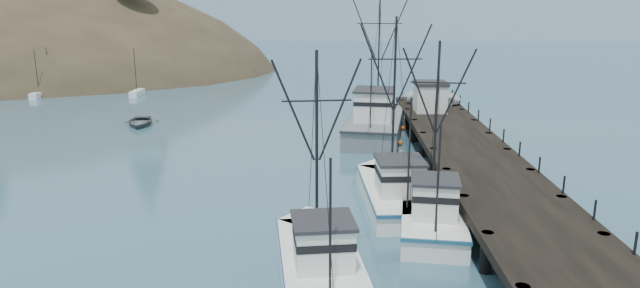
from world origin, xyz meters
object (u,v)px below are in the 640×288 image
Objects in this scene: trawler_near at (432,213)px; trawler_mid at (319,258)px; pickup_truck at (434,96)px; pier_shed at (430,96)px; trawler_far at (394,191)px; pier at (470,153)px; motorboat at (140,125)px; work_vessel at (376,121)px.

trawler_near is 8.36m from trawler_mid.
pickup_truck is (4.56, 27.67, 1.94)m from trawler_near.
pickup_truck is (1.05, 4.06, -0.66)m from pier_shed.
pickup_truck is at bearing 72.40° from trawler_mid.
trawler_mid is 0.91× the size of trawler_far.
trawler_far is (4.33, 9.53, 0.00)m from trawler_mid.
pier_shed is at bearing 81.53° from trawler_near.
pickup_truck is at bearing 75.52° from pier_shed.
pier reaches higher than motorboat.
trawler_far is 32.02m from motorboat.
work_vessel is at bearing -19.19° from motorboat.
trawler_near is at bearing -113.41° from pier.
motorboat is at bearing 175.69° from pier_shed.
trawler_far is at bearing -104.76° from pier_shed.
motorboat is at bearing 136.58° from trawler_far.
trawler_far is (-1.72, 3.76, 0.00)m from trawler_near.
trawler_far reaches higher than trawler_mid.
pier is at bearing -39.88° from motorboat.
work_vessel is 8.26m from pickup_truck.
trawler_mid is at bearing -108.02° from pier_shed.
trawler_near reaches higher than trawler_mid.
motorboat is at bearing 171.80° from work_vessel.
trawler_far is 18.64m from work_vessel.
pickup_truck is at bearing 80.64° from trawler_near.
motorboat is (-28.49, 2.15, -3.42)m from pier_shed.
pickup_truck is at bearing 40.52° from work_vessel.
work_vessel reaches higher than trawler_near.
pickup_truck is (6.17, 5.27, 1.53)m from work_vessel.
trawler_mid is 2.15× the size of motorboat.
trawler_far is at bearing -134.97° from pier.
pier is at bearing 66.59° from trawler_near.
pier_shed is 28.77m from motorboat.
trawler_mid is at bearing -123.53° from pier.
pier is 33.35m from motorboat.
trawler_far is at bearing -90.33° from work_vessel.
trawler_mid is 3.29× the size of pier_shed.
trawler_near reaches higher than pier_shed.
pier is 2.77× the size of work_vessel.
pier_shed is (5.12, 1.22, 2.19)m from work_vessel.
trawler_near is at bearing -65.44° from trawler_far.
trawler_mid is at bearing -114.43° from trawler_far.
work_vessel is at bearing 81.05° from trawler_mid.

